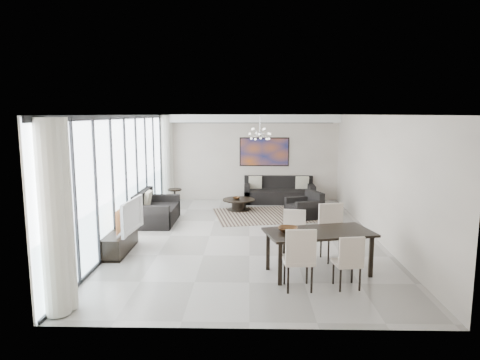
{
  "coord_description": "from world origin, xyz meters",
  "views": [
    {
      "loc": [
        -0.01,
        -9.99,
        2.92
      ],
      "look_at": [
        -0.24,
        0.8,
        1.25
      ],
      "focal_mm": 32.0,
      "sensor_mm": 36.0,
      "label": 1
    }
  ],
  "objects_px": {
    "sofa_main": "(279,194)",
    "dining_table": "(319,236)",
    "television": "(127,216)",
    "tv_console": "(120,242)",
    "coffee_table": "(239,204)"
  },
  "relations": [
    {
      "from": "sofa_main",
      "to": "dining_table",
      "type": "bearing_deg",
      "value": -87.48
    },
    {
      "from": "coffee_table",
      "to": "television",
      "type": "relative_size",
      "value": 0.82
    },
    {
      "from": "sofa_main",
      "to": "television",
      "type": "xyz_separation_m",
      "value": [
        -3.59,
        -5.3,
        0.51
      ]
    },
    {
      "from": "coffee_table",
      "to": "tv_console",
      "type": "height_order",
      "value": "tv_console"
    },
    {
      "from": "television",
      "to": "dining_table",
      "type": "bearing_deg",
      "value": -102.52
    },
    {
      "from": "sofa_main",
      "to": "tv_console",
      "type": "distance_m",
      "value": 6.51
    },
    {
      "from": "coffee_table",
      "to": "television",
      "type": "bearing_deg",
      "value": -119.21
    },
    {
      "from": "television",
      "to": "coffee_table",
      "type": "bearing_deg",
      "value": -24.96
    },
    {
      "from": "sofa_main",
      "to": "tv_console",
      "type": "xyz_separation_m",
      "value": [
        -3.75,
        -5.32,
        -0.06
      ]
    },
    {
      "from": "tv_console",
      "to": "coffee_table",
      "type": "bearing_deg",
      "value": 59.2
    },
    {
      "from": "television",
      "to": "dining_table",
      "type": "height_order",
      "value": "television"
    },
    {
      "from": "coffee_table",
      "to": "dining_table",
      "type": "xyz_separation_m",
      "value": [
        1.6,
        -5.23,
        0.52
      ]
    },
    {
      "from": "dining_table",
      "to": "coffee_table",
      "type": "bearing_deg",
      "value": 107.03
    },
    {
      "from": "tv_console",
      "to": "television",
      "type": "height_order",
      "value": "television"
    },
    {
      "from": "sofa_main",
      "to": "television",
      "type": "distance_m",
      "value": 6.42
    }
  ]
}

